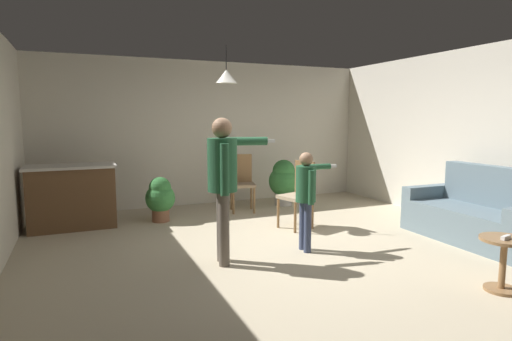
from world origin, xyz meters
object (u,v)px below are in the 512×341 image
person_adult (224,174)px  dining_chair_near_wall (242,180)px  kitchen_counter (72,196)px  spare_remote_on_table (506,237)px  side_table_by_couch (503,258)px  potted_plant_corner (160,197)px  potted_plant_by_wall (284,180)px  person_child (307,190)px  couch_floral (476,216)px  dining_chair_by_counter (299,192)px

person_adult → dining_chair_near_wall: person_adult is taller
kitchen_counter → spare_remote_on_table: size_ratio=9.69×
side_table_by_couch → potted_plant_corner: (-2.50, 4.00, 0.07)m
kitchen_counter → person_adult: size_ratio=0.77×
potted_plant_by_wall → spare_remote_on_table: (0.08, -4.40, 0.06)m
person_adult → spare_remote_on_table: size_ratio=12.66×
kitchen_counter → person_child: bearing=-41.1°
couch_floral → kitchen_counter: size_ratio=1.44×
potted_plant_corner → person_adult: bearing=-82.0°
side_table_by_couch → potted_plant_by_wall: bearing=91.6°
potted_plant_corner → potted_plant_by_wall: size_ratio=0.83×
couch_floral → dining_chair_near_wall: 3.69m
person_adult → spare_remote_on_table: 2.85m
couch_floral → person_adult: 3.50m
potted_plant_corner → potted_plant_by_wall: (2.38, 0.36, 0.08)m
dining_chair_by_counter → dining_chair_near_wall: 1.45m
kitchen_counter → dining_chair_by_counter: (3.13, -1.32, 0.07)m
kitchen_counter → dining_chair_by_counter: dining_chair_by_counter is taller
side_table_by_couch → potted_plant_corner: bearing=122.0°
potted_plant_by_wall → spare_remote_on_table: potted_plant_by_wall is taller
dining_chair_by_counter → dining_chair_near_wall: same height
person_child → spare_remote_on_table: size_ratio=9.46×
side_table_by_couch → person_adult: bearing=141.0°
couch_floral → potted_plant_by_wall: 3.36m
dining_chair_near_wall → potted_plant_by_wall: bearing=-156.6°
side_table_by_couch → dining_chair_near_wall: size_ratio=0.52×
dining_chair_by_counter → dining_chair_near_wall: bearing=-1.6°
couch_floral → potted_plant_corner: bearing=54.8°
dining_chair_by_counter → kitchen_counter: bearing=50.7°
side_table_by_couch → potted_plant_by_wall: size_ratio=0.60×
dining_chair_by_counter → potted_plant_corner: bearing=40.9°
kitchen_counter → potted_plant_by_wall: bearing=3.6°
dining_chair_by_counter → side_table_by_couch: bearing=176.5°
couch_floral → dining_chair_by_counter: bearing=51.6°
couch_floral → dining_chair_by_counter: (-1.86, 1.53, 0.21)m
side_table_by_couch → spare_remote_on_table: size_ratio=4.00×
dining_chair_near_wall → kitchen_counter: bearing=16.0°
person_adult → person_child: person_adult is taller
person_adult → potted_plant_corner: size_ratio=2.30×
dining_chair_near_wall → potted_plant_by_wall: (0.90, 0.15, -0.07)m
kitchen_counter → dining_chair_near_wall: dining_chair_near_wall is taller
person_child → dining_chair_near_wall: size_ratio=1.23×
kitchen_counter → person_child: (2.67, -2.33, 0.29)m
potted_plant_corner → dining_chair_by_counter: bearing=-32.7°
potted_plant_by_wall → dining_chair_by_counter: bearing=-108.8°
person_adult → dining_chair_near_wall: size_ratio=1.65×
potted_plant_corner → spare_remote_on_table: potted_plant_corner is taller
person_adult → potted_plant_corner: person_adult is taller
kitchen_counter → spare_remote_on_table: kitchen_counter is taller
side_table_by_couch → dining_chair_by_counter: dining_chair_by_counter is taller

